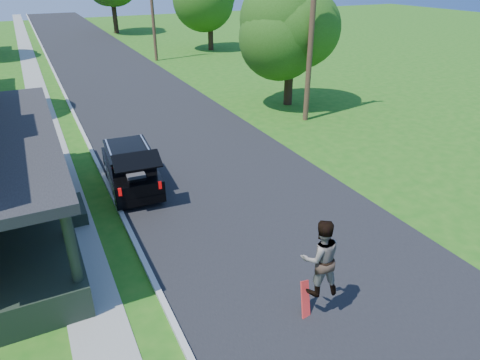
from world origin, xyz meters
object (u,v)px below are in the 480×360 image
black_suv (131,168)px  skateboarder (320,258)px  utility_pole_near (313,8)px  tree_right_near (291,24)px

black_suv → skateboarder: skateboarder is taller
skateboarder → utility_pole_near: (7.90, 12.07, 4.01)m
black_suv → skateboarder: size_ratio=2.32×
utility_pole_near → black_suv: bearing=-149.4°
black_suv → utility_pole_near: utility_pole_near is taller
black_suv → utility_pole_near: size_ratio=0.40×
skateboarder → tree_right_near: tree_right_near is taller
tree_right_near → utility_pole_near: utility_pole_near is taller
black_suv → skateboarder: (2.30, -8.41, 0.83)m
skateboarder → utility_pole_near: 14.97m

